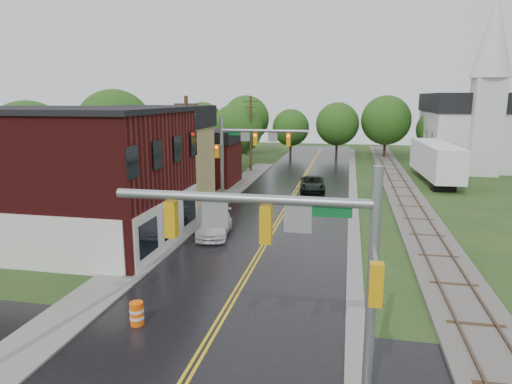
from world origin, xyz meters
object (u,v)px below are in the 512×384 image
(traffic_signal_near, at_px, (293,245))
(pickup_white, at_px, (215,225))
(utility_pole_b, at_px, (188,155))
(semi_trailer, at_px, (436,160))
(utility_pole_c, at_px, (251,133))
(tree_left_a, at_px, (30,146))
(suv_dark, at_px, (312,184))
(church, at_px, (470,121))
(tree_left_b, at_px, (116,130))
(tree_left_e, at_px, (238,130))
(tree_left_c, at_px, (183,136))
(brick_building, at_px, (62,176))
(traffic_signal_far, at_px, (247,145))
(construction_barrel, at_px, (137,314))

(traffic_signal_near, bearing_deg, pickup_white, 113.93)
(utility_pole_b, bearing_deg, semi_trailer, 42.44)
(utility_pole_c, xyz_separation_m, tree_left_a, (-13.05, -22.10, 0.39))
(pickup_white, bearing_deg, suv_dark, 64.38)
(traffic_signal_near, bearing_deg, church, 72.28)
(tree_left_b, relative_size, tree_left_e, 1.19)
(pickup_white, bearing_deg, tree_left_e, 92.98)
(utility_pole_b, xyz_separation_m, tree_left_c, (-7.05, 17.90, -0.21))
(utility_pole_b, bearing_deg, brick_building, -129.07)
(brick_building, height_order, tree_left_a, tree_left_a)
(tree_left_c, relative_size, tree_left_e, 0.94)
(traffic_signal_far, height_order, utility_pole_c, utility_pole_c)
(construction_barrel, bearing_deg, church, 64.31)
(tree_left_a, relative_size, semi_trailer, 0.65)
(pickup_white, xyz_separation_m, semi_trailer, (17.47, 23.09, 1.73))
(utility_pole_b, bearing_deg, tree_left_a, -179.55)
(brick_building, xyz_separation_m, traffic_signal_far, (9.01, 12.00, 0.82))
(utility_pole_c, distance_m, tree_left_e, 2.79)
(tree_left_a, height_order, tree_left_c, tree_left_a)
(church, xyz_separation_m, traffic_signal_far, (-23.47, -26.74, -0.86))
(tree_left_a, distance_m, tree_left_c, 18.98)
(church, relative_size, tree_left_c, 2.61)
(brick_building, distance_m, utility_pole_c, 29.56)
(utility_pole_b, distance_m, tree_left_a, 13.05)
(utility_pole_b, height_order, tree_left_a, utility_pole_b)
(utility_pole_c, height_order, pickup_white, utility_pole_c)
(brick_building, distance_m, semi_trailer, 37.05)
(brick_building, relative_size, tree_left_c, 1.87)
(church, height_order, tree_left_b, church)
(tree_left_b, bearing_deg, tree_left_a, -101.31)
(suv_dark, relative_size, construction_barrel, 5.21)
(suv_dark, bearing_deg, utility_pole_c, 123.27)
(utility_pole_b, height_order, construction_barrel, utility_pole_b)
(tree_left_b, distance_m, semi_trailer, 33.19)
(church, bearing_deg, tree_left_b, -150.01)
(tree_left_e, xyz_separation_m, pickup_white, (5.29, -28.05, -4.13))
(utility_pole_b, bearing_deg, utility_pole_c, 90.00)
(traffic_signal_near, distance_m, utility_pole_b, 22.49)
(pickup_white, distance_m, construction_barrel, 12.21)
(tree_left_e, bearing_deg, tree_left_b, -122.74)
(brick_building, bearing_deg, tree_left_a, 136.87)
(semi_trailer, height_order, construction_barrel, semi_trailer)
(suv_dark, xyz_separation_m, semi_trailer, (12.38, 7.34, 1.72))
(tree_left_c, bearing_deg, brick_building, -86.86)
(construction_barrel, bearing_deg, tree_left_e, 98.08)
(tree_left_e, height_order, pickup_white, tree_left_e)
(traffic_signal_far, distance_m, utility_pole_c, 17.33)
(utility_pole_b, xyz_separation_m, pickup_white, (3.24, -4.15, -4.03))
(church, relative_size, construction_barrel, 20.76)
(traffic_signal_near, xyz_separation_m, semi_trailer, (10.44, 38.94, -2.55))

